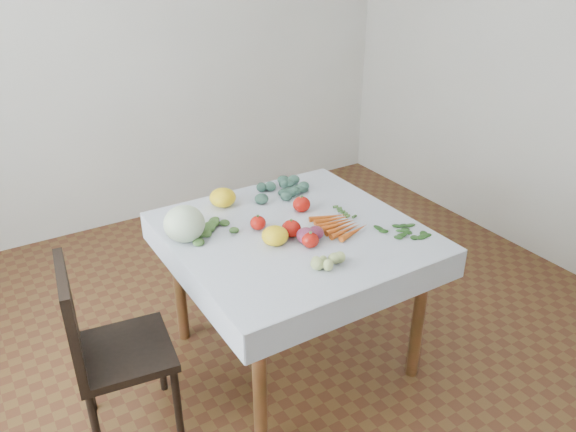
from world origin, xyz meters
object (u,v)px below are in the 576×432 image
table (294,249)px  carrot_bunch (340,225)px  chair (102,343)px  cabbage (184,224)px  heirloom_back (223,197)px

table → carrot_bunch: carrot_bunch is taller
chair → cabbage: 0.62m
cabbage → carrot_bunch: bearing=-21.9°
heirloom_back → carrot_bunch: size_ratio=0.50×
chair → carrot_bunch: 1.19m
chair → cabbage: size_ratio=4.65×
table → cabbage: 0.54m
table → chair: chair is taller
chair → heirloom_back: bearing=28.8°
heirloom_back → chair: bearing=-151.2°
cabbage → heirloom_back: size_ratio=1.38×
chair → carrot_bunch: chair is taller
table → chair: (-0.95, -0.01, -0.15)m
table → heirloom_back: bearing=112.4°
chair → heirloom_back: (0.78, 0.43, 0.30)m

